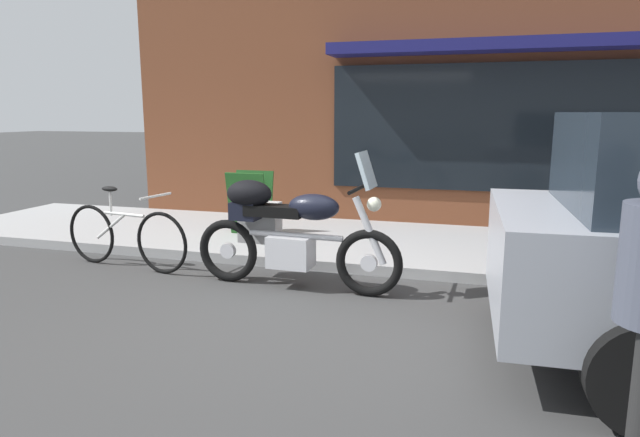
# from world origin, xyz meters

# --- Properties ---
(ground_plane) EXTENTS (80.00, 80.00, 0.00)m
(ground_plane) POSITION_xyz_m (0.00, 0.00, 0.00)
(ground_plane) COLOR #3A3A3A
(touring_motorcycle) EXTENTS (2.19, 0.72, 1.41)m
(touring_motorcycle) POSITION_xyz_m (-0.32, 0.69, 0.61)
(touring_motorcycle) COLOR black
(touring_motorcycle) RESTS_ON ground_plane
(parked_bicycle) EXTENTS (1.75, 0.48, 0.94)m
(parked_bicycle) POSITION_xyz_m (-2.32, 0.82, 0.38)
(parked_bicycle) COLOR black
(parked_bicycle) RESTS_ON ground_plane
(sandwich_board_sign) EXTENTS (0.55, 0.40, 0.86)m
(sandwich_board_sign) POSITION_xyz_m (-1.46, 2.43, 0.55)
(sandwich_board_sign) COLOR #1E511E
(sandwich_board_sign) RESTS_ON sidewalk_curb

